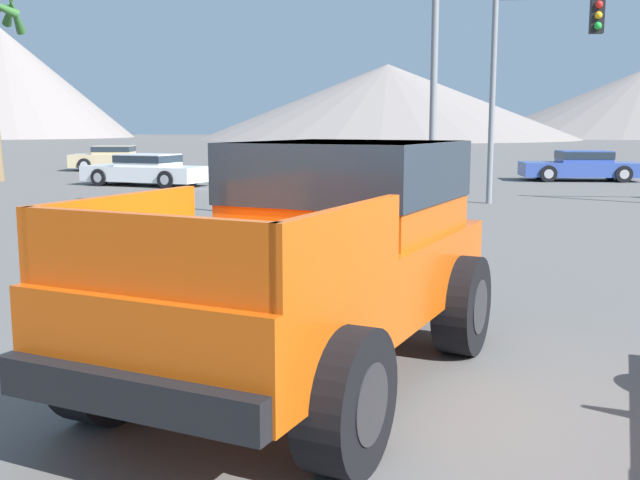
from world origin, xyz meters
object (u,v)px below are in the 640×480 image
object	(u,v)px
parked_car_blue	(581,165)
traffic_light_crosswalk	(537,57)
orange_pickup_truck	(323,246)
parked_car_tan	(116,158)
parked_car_white	(146,169)

from	to	relation	value
parked_car_blue	traffic_light_crosswalk	distance (m)	10.27
traffic_light_crosswalk	orange_pickup_truck	bearing A→B (deg)	-105.68
parked_car_blue	parked_car_tan	bearing A→B (deg)	76.60
parked_car_tan	traffic_light_crosswalk	world-z (taller)	traffic_light_crosswalk
parked_car_white	orange_pickup_truck	bearing A→B (deg)	-140.78
parked_car_tan	parked_car_white	size ratio (longest dim) A/B	0.91
orange_pickup_truck	parked_car_blue	xyz separation A→B (m)	(7.49, 23.89, -0.52)
parked_car_white	traffic_light_crosswalk	world-z (taller)	traffic_light_crosswalk
orange_pickup_truck	traffic_light_crosswalk	xyz separation A→B (m)	(4.15, 14.78, 2.86)
parked_car_white	parked_car_blue	size ratio (longest dim) A/B	1.06
parked_car_blue	traffic_light_crosswalk	bearing A→B (deg)	158.11
parked_car_blue	traffic_light_crosswalk	size ratio (longest dim) A/B	0.79
parked_car_tan	traffic_light_crosswalk	bearing A→B (deg)	44.35
orange_pickup_truck	traffic_light_crosswalk	bearing A→B (deg)	93.30
parked_car_blue	traffic_light_crosswalk	world-z (taller)	traffic_light_crosswalk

